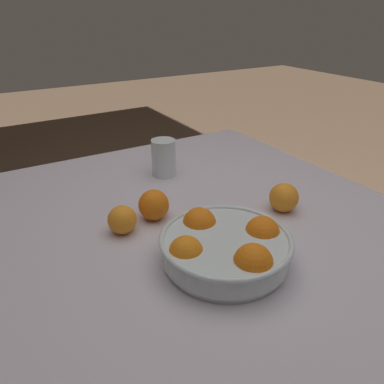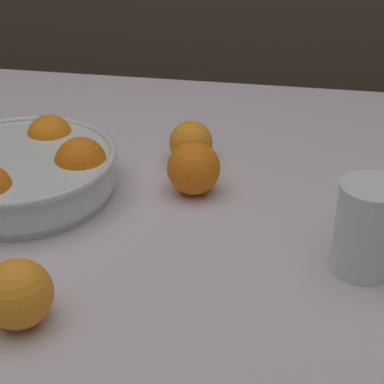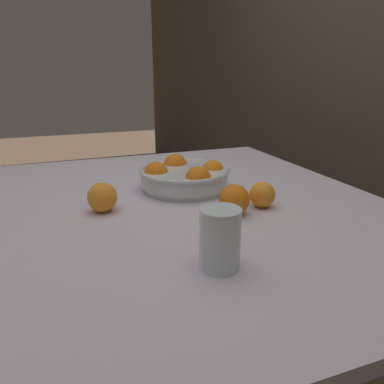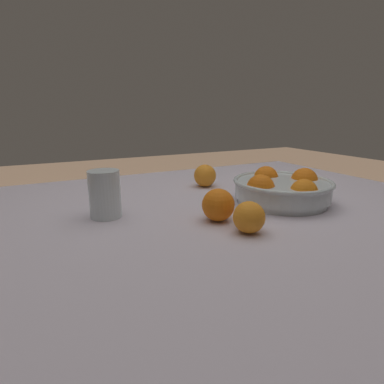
{
  "view_description": "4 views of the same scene",
  "coord_description": "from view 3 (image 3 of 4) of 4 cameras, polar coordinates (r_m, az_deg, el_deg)",
  "views": [
    {
      "loc": [
        -0.66,
        0.44,
        1.25
      ],
      "look_at": [
        0.1,
        -0.01,
        0.81
      ],
      "focal_mm": 35.0,
      "sensor_mm": 36.0,
      "label": 1
    },
    {
      "loc": [
        0.26,
        -0.75,
        1.24
      ],
      "look_at": [
        0.14,
        -0.03,
        0.82
      ],
      "focal_mm": 60.0,
      "sensor_mm": 36.0,
      "label": 2
    },
    {
      "loc": [
        0.95,
        -0.34,
        1.11
      ],
      "look_at": [
        0.09,
        -0.02,
        0.81
      ],
      "focal_mm": 35.0,
      "sensor_mm": 36.0,
      "label": 3
    },
    {
      "loc": [
        0.49,
        0.68,
        1.01
      ],
      "look_at": [
        0.14,
        -0.03,
        0.79
      ],
      "focal_mm": 28.0,
      "sensor_mm": 36.0,
      "label": 4
    }
  ],
  "objects": [
    {
      "name": "dining_table",
      "position": [
        1.09,
        -0.71,
        -4.98
      ],
      "size": [
        1.32,
        1.12,
        0.75
      ],
      "color": "silver",
      "rests_on": "ground_plane"
    },
    {
      "name": "fruit_bowl",
      "position": [
        1.18,
        -1.15,
        2.4
      ],
      "size": [
        0.29,
        0.29,
        0.1
      ],
      "color": "silver",
      "rests_on": "dining_table"
    },
    {
      "name": "juice_glass",
      "position": [
        0.72,
        4.28,
        -7.45
      ],
      "size": [
        0.08,
        0.08,
        0.12
      ],
      "color": "#F4A314",
      "rests_on": "dining_table"
    },
    {
      "name": "orange_loose_near_bowl",
      "position": [
        1.05,
        10.65,
        -0.41
      ],
      "size": [
        0.07,
        0.07,
        0.07
      ],
      "primitive_type": "sphere",
      "color": "orange",
      "rests_on": "dining_table"
    },
    {
      "name": "orange_loose_front",
      "position": [
        0.98,
        6.49,
        -1.16
      ],
      "size": [
        0.08,
        0.08,
        0.08
      ],
      "primitive_type": "sphere",
      "color": "orange",
      "rests_on": "dining_table"
    },
    {
      "name": "orange_loose_aside",
      "position": [
        1.02,
        -13.51,
        -0.79
      ],
      "size": [
        0.08,
        0.08,
        0.08
      ],
      "primitive_type": "sphere",
      "color": "orange",
      "rests_on": "dining_table"
    }
  ]
}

